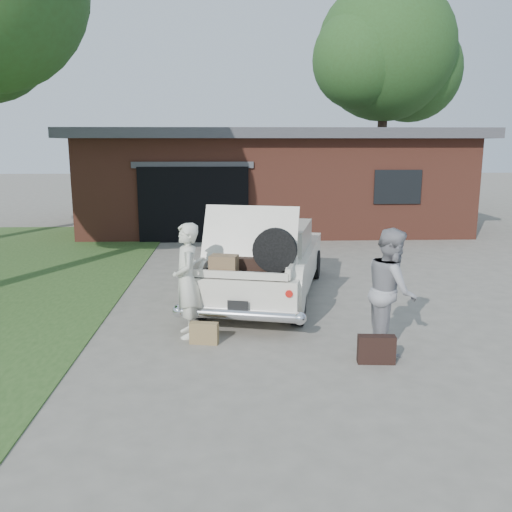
{
  "coord_description": "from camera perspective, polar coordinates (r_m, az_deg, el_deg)",
  "views": [
    {
      "loc": [
        -0.37,
        -7.84,
        2.86
      ],
      "look_at": [
        0.0,
        0.6,
        1.1
      ],
      "focal_mm": 38.0,
      "sensor_mm": 36.0,
      "label": 1
    }
  ],
  "objects": [
    {
      "name": "suitcase_right",
      "position": [
        7.43,
        12.56,
        -9.58
      ],
      "size": [
        0.5,
        0.2,
        0.38
      ],
      "primitive_type": "cube",
      "rotation": [
        0.0,
        0.0,
        -0.08
      ],
      "color": "black",
      "rests_on": "ground"
    },
    {
      "name": "woman_right",
      "position": [
        7.74,
        14.03,
        -3.5
      ],
      "size": [
        0.74,
        0.91,
        1.74
      ],
      "primitive_type": "imported",
      "rotation": [
        0.0,
        0.0,
        1.47
      ],
      "color": "gray",
      "rests_on": "ground"
    },
    {
      "name": "suitcase_left",
      "position": [
        7.97,
        -5.49,
        -8.09
      ],
      "size": [
        0.43,
        0.21,
        0.32
      ],
      "primitive_type": "cube",
      "rotation": [
        0.0,
        0.0,
        -0.19
      ],
      "color": "#94794B",
      "rests_on": "ground"
    },
    {
      "name": "ground",
      "position": [
        8.35,
        0.18,
        -8.26
      ],
      "size": [
        90.0,
        90.0,
        0.0
      ],
      "primitive_type": "plane",
      "color": "gray",
      "rests_on": "ground"
    },
    {
      "name": "sedan",
      "position": [
        10.19,
        0.96,
        -0.48
      ],
      "size": [
        2.86,
        5.02,
        1.87
      ],
      "rotation": [
        0.0,
        0.0,
        -0.23
      ],
      "color": "beige",
      "rests_on": "ground"
    },
    {
      "name": "house",
      "position": [
        19.39,
        1.51,
        8.27
      ],
      "size": [
        12.8,
        7.8,
        3.3
      ],
      "color": "brown",
      "rests_on": "ground"
    },
    {
      "name": "woman_left",
      "position": [
        8.12,
        -7.3,
        -2.58
      ],
      "size": [
        0.52,
        0.69,
        1.72
      ],
      "primitive_type": "imported",
      "rotation": [
        0.0,
        0.0,
        -1.39
      ],
      "color": "silver",
      "rests_on": "ground"
    },
    {
      "name": "tree_right",
      "position": [
        27.04,
        13.67,
        19.65
      ],
      "size": [
        7.26,
        6.31,
        10.15
      ],
      "color": "#38281E",
      "rests_on": "ground"
    }
  ]
}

